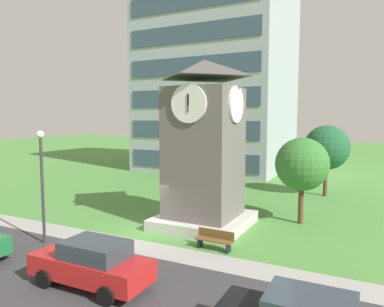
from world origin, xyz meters
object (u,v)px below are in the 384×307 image
at_px(clock_tower, 204,154).
at_px(street_lamp, 42,173).
at_px(tree_near_tower, 302,164).
at_px(park_bench, 215,240).
at_px(tree_streetside, 327,148).
at_px(parked_car_red, 92,263).

relative_size(clock_tower, street_lamp, 1.68).
bearing_deg(tree_near_tower, street_lamp, -139.09).
height_order(clock_tower, park_bench, clock_tower).
bearing_deg(tree_streetside, tree_near_tower, -92.23).
height_order(tree_near_tower, parked_car_red, tree_near_tower).
distance_m(clock_tower, parked_car_red, 8.97).
relative_size(street_lamp, tree_near_tower, 1.10).
bearing_deg(park_bench, tree_near_tower, 65.48).
distance_m(tree_near_tower, tree_streetside, 8.34).
bearing_deg(tree_streetside, street_lamp, -121.71).
bearing_deg(parked_car_red, park_bench, 65.24).
distance_m(street_lamp, tree_streetside, 20.36).
bearing_deg(parked_car_red, clock_tower, 86.64).
bearing_deg(tree_streetside, parked_car_red, -105.69).
xyz_separation_m(street_lamp, parked_car_red, (5.17, -2.36, -2.54)).
bearing_deg(park_bench, tree_streetside, 77.93).
height_order(park_bench, parked_car_red, parked_car_red).
bearing_deg(clock_tower, park_bench, -57.06).
bearing_deg(park_bench, clock_tower, 122.94).
xyz_separation_m(park_bench, parked_car_red, (-2.46, -5.34, 0.40)).
height_order(clock_tower, parked_car_red, clock_tower).
height_order(street_lamp, tree_near_tower, street_lamp).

